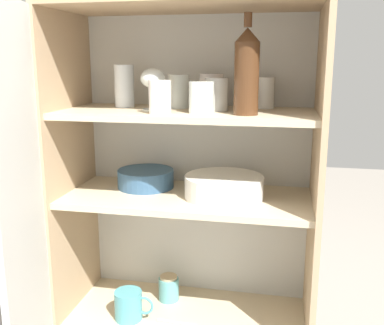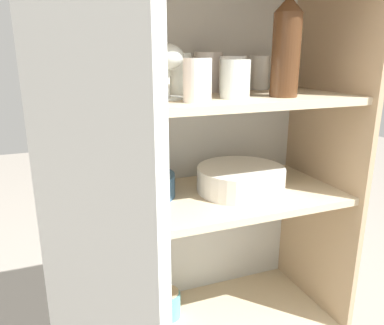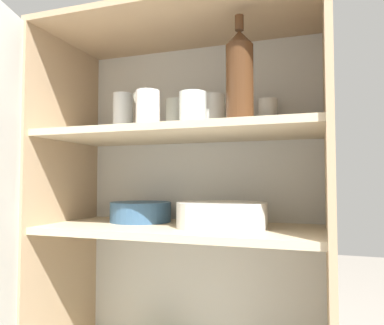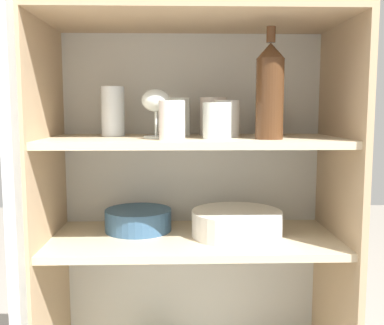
% 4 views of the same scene
% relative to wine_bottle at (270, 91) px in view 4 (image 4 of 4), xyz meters
% --- Properties ---
extents(cupboard_back_panel, '(0.84, 0.02, 1.35)m').
position_rel_wine_bottle_xyz_m(cupboard_back_panel, '(-0.19, 0.27, -0.49)').
color(cupboard_back_panel, silver).
rests_on(cupboard_back_panel, ground_plane).
extents(cupboard_side_left, '(0.02, 0.39, 1.35)m').
position_rel_wine_bottle_xyz_m(cupboard_side_left, '(-0.61, 0.08, -0.49)').
color(cupboard_side_left, tan).
rests_on(cupboard_side_left, ground_plane).
extents(cupboard_side_right, '(0.02, 0.39, 1.35)m').
position_rel_wine_bottle_xyz_m(cupboard_side_right, '(0.22, 0.08, -0.49)').
color(cupboard_side_right, tan).
rests_on(cupboard_side_right, ground_plane).
extents(cupboard_top_panel, '(0.84, 0.39, 0.02)m').
position_rel_wine_bottle_xyz_m(cupboard_top_panel, '(-0.19, 0.08, 0.19)').
color(cupboard_top_panel, tan).
rests_on(cupboard_top_panel, cupboard_side_left).
extents(shelf_board_middle, '(0.81, 0.36, 0.02)m').
position_rel_wine_bottle_xyz_m(shelf_board_middle, '(-0.19, 0.08, -0.42)').
color(shelf_board_middle, beige).
extents(shelf_board_upper, '(0.81, 0.36, 0.02)m').
position_rel_wine_bottle_xyz_m(shelf_board_upper, '(-0.19, 0.08, -0.14)').
color(shelf_board_upper, beige).
extents(tumbler_glass_0, '(0.07, 0.07, 0.10)m').
position_rel_wine_bottle_xyz_m(tumbler_glass_0, '(-0.10, 0.10, -0.07)').
color(tumbler_glass_0, white).
rests_on(tumbler_glass_0, shelf_board_upper).
extents(tumbler_glass_1, '(0.07, 0.07, 0.10)m').
position_rel_wine_bottle_xyz_m(tumbler_glass_1, '(-0.25, -0.02, -0.08)').
color(tumbler_glass_1, silver).
rests_on(tumbler_glass_1, shelf_board_upper).
extents(tumbler_glass_2, '(0.08, 0.08, 0.11)m').
position_rel_wine_bottle_xyz_m(tumbler_glass_2, '(-0.13, 0.19, -0.07)').
color(tumbler_glass_2, silver).
rests_on(tumbler_glass_2, shelf_board_upper).
extents(tumbler_glass_3, '(0.06, 0.06, 0.10)m').
position_rel_wine_bottle_xyz_m(tumbler_glass_3, '(0.05, 0.20, -0.07)').
color(tumbler_glass_3, white).
rests_on(tumbler_glass_3, shelf_board_upper).
extents(tumbler_glass_4, '(0.07, 0.07, 0.11)m').
position_rel_wine_bottle_xyz_m(tumbler_glass_4, '(-0.24, 0.15, -0.07)').
color(tumbler_glass_4, white).
rests_on(tumbler_glass_4, shelf_board_upper).
extents(tumbler_glass_5, '(0.08, 0.08, 0.10)m').
position_rel_wine_bottle_xyz_m(tumbler_glass_5, '(-0.14, 0.02, -0.08)').
color(tumbler_glass_5, white).
rests_on(tumbler_glass_5, shelf_board_upper).
extents(tumbler_glass_6, '(0.07, 0.07, 0.14)m').
position_rel_wine_bottle_xyz_m(tumbler_glass_6, '(-0.43, 0.15, -0.05)').
color(tumbler_glass_6, white).
rests_on(tumbler_glass_6, shelf_board_upper).
extents(wine_glass_0, '(0.08, 0.08, 0.13)m').
position_rel_wine_bottle_xyz_m(wine_glass_0, '(-0.30, 0.05, -0.03)').
color(wine_glass_0, white).
rests_on(wine_glass_0, shelf_board_upper).
extents(wine_bottle, '(0.07, 0.07, 0.29)m').
position_rel_wine_bottle_xyz_m(wine_bottle, '(0.00, 0.00, 0.00)').
color(wine_bottle, '#4C2D19').
rests_on(wine_bottle, shelf_board_upper).
extents(plate_stack_white, '(0.26, 0.26, 0.07)m').
position_rel_wine_bottle_xyz_m(plate_stack_white, '(-0.07, 0.08, -0.37)').
color(plate_stack_white, white).
rests_on(plate_stack_white, shelf_board_middle).
extents(mixing_bowl_large, '(0.20, 0.20, 0.06)m').
position_rel_wine_bottle_xyz_m(mixing_bowl_large, '(-0.36, 0.14, -0.37)').
color(mixing_bowl_large, '#33567A').
rests_on(mixing_bowl_large, shelf_board_middle).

